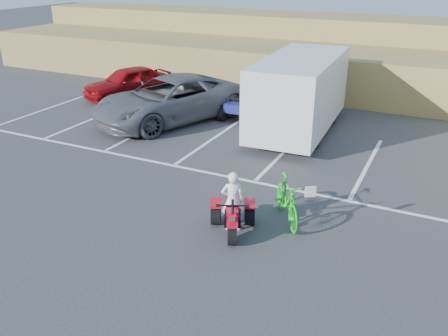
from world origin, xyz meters
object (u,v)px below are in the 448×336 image
at_px(cargo_trailer, 300,92).
at_px(grey_pickup, 169,100).
at_px(red_car, 128,82).
at_px(green_dirt_bike, 287,200).
at_px(quad_atv_blue, 238,119).
at_px(rider, 233,201).
at_px(quad_atv_green, 274,124).
at_px(red_trike_atv, 232,232).

bearing_deg(cargo_trailer, grey_pickup, -172.15).
relative_size(red_car, cargo_trailer, 0.69).
bearing_deg(green_dirt_bike, cargo_trailer, 72.28).
bearing_deg(quad_atv_blue, red_car, 171.38).
distance_m(rider, quad_atv_green, 8.07).
bearing_deg(grey_pickup, green_dirt_bike, -17.16).
height_order(green_dirt_bike, red_car, red_car).
distance_m(red_trike_atv, quad_atv_green, 8.19).
bearing_deg(quad_atv_blue, green_dirt_bike, -58.53).
height_order(red_trike_atv, cargo_trailer, cargo_trailer).
height_order(red_trike_atv, grey_pickup, grey_pickup).
xyz_separation_m(rider, cargo_trailer, (-0.80, 7.38, 0.74)).
distance_m(quad_atv_blue, quad_atv_green, 1.54).
height_order(rider, quad_atv_green, rider).
distance_m(cargo_trailer, quad_atv_blue, 3.04).
xyz_separation_m(red_car, quad_atv_green, (7.43, -0.79, -0.70)).
relative_size(grey_pickup, quad_atv_blue, 4.06).
relative_size(red_trike_atv, rider, 0.97).
height_order(grey_pickup, cargo_trailer, cargo_trailer).
bearing_deg(green_dirt_bike, red_car, 110.04).
xyz_separation_m(rider, red_car, (-9.30, 8.61, -0.03)).
height_order(red_trike_atv, rider, rider).
bearing_deg(red_car, red_trike_atv, -18.41).
bearing_deg(red_car, green_dirt_bike, -12.01).
distance_m(green_dirt_bike, quad_atv_blue, 8.20).
height_order(grey_pickup, red_car, grey_pickup).
bearing_deg(green_dirt_bike, grey_pickup, 107.50).
height_order(cargo_trailer, quad_atv_green, cargo_trailer).
height_order(grey_pickup, quad_atv_blue, grey_pickup).
height_order(red_trike_atv, quad_atv_blue, quad_atv_blue).
bearing_deg(quad_atv_green, rider, -92.22).
xyz_separation_m(grey_pickup, red_car, (-3.57, 2.17, -0.15)).
height_order(rider, cargo_trailer, cargo_trailer).
bearing_deg(red_trike_atv, green_dirt_bike, 24.78).
xyz_separation_m(green_dirt_bike, quad_atv_blue, (-4.41, 6.89, -0.56)).
bearing_deg(cargo_trailer, red_trike_atv, -86.44).
bearing_deg(grey_pickup, quad_atv_blue, 53.14).
bearing_deg(quad_atv_green, red_car, 158.23).
xyz_separation_m(red_trike_atv, green_dirt_bike, (0.94, 1.08, 0.56)).
bearing_deg(quad_atv_blue, rider, -67.62).
relative_size(red_car, quad_atv_blue, 2.72).
relative_size(green_dirt_bike, quad_atv_blue, 1.23).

